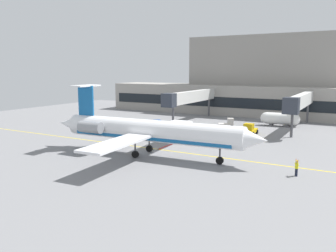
{
  "coord_description": "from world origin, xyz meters",
  "views": [
    {
      "loc": [
        24.61,
        -38.3,
        11.08
      ],
      "look_at": [
        0.35,
        4.61,
        3.0
      ],
      "focal_mm": 36.95,
      "sensor_mm": 36.0,
      "label": 1
    }
  ],
  "objects_px": {
    "regional_jet": "(147,131)",
    "marshaller": "(297,168)",
    "fuel_tank": "(280,119)",
    "belt_loader": "(228,123)",
    "baggage_tug": "(250,129)",
    "pushback_tractor": "(158,127)"
  },
  "relations": [
    {
      "from": "pushback_tractor",
      "to": "fuel_tank",
      "type": "relative_size",
      "value": 0.55
    },
    {
      "from": "regional_jet",
      "to": "baggage_tug",
      "type": "bearing_deg",
      "value": 70.35
    },
    {
      "from": "regional_jet",
      "to": "pushback_tractor",
      "type": "xyz_separation_m",
      "value": [
        -7.95,
        15.76,
        -2.38
      ]
    },
    {
      "from": "regional_jet",
      "to": "belt_loader",
      "type": "height_order",
      "value": "regional_jet"
    },
    {
      "from": "belt_loader",
      "to": "pushback_tractor",
      "type": "bearing_deg",
      "value": -134.18
    },
    {
      "from": "regional_jet",
      "to": "fuel_tank",
      "type": "distance_m",
      "value": 34.33
    },
    {
      "from": "baggage_tug",
      "to": "fuel_tank",
      "type": "height_order",
      "value": "fuel_tank"
    },
    {
      "from": "pushback_tractor",
      "to": "belt_loader",
      "type": "bearing_deg",
      "value": 45.82
    },
    {
      "from": "regional_jet",
      "to": "baggage_tug",
      "type": "xyz_separation_m",
      "value": [
        7.44,
        20.83,
        -2.36
      ]
    },
    {
      "from": "fuel_tank",
      "to": "regional_jet",
      "type": "bearing_deg",
      "value": -106.9
    },
    {
      "from": "marshaller",
      "to": "regional_jet",
      "type": "bearing_deg",
      "value": -179.25
    },
    {
      "from": "baggage_tug",
      "to": "belt_loader",
      "type": "relative_size",
      "value": 1.07
    },
    {
      "from": "belt_loader",
      "to": "baggage_tug",
      "type": "bearing_deg",
      "value": -40.54
    },
    {
      "from": "baggage_tug",
      "to": "pushback_tractor",
      "type": "bearing_deg",
      "value": -161.79
    },
    {
      "from": "belt_loader",
      "to": "marshaller",
      "type": "distance_m",
      "value": 30.48
    },
    {
      "from": "baggage_tug",
      "to": "belt_loader",
      "type": "height_order",
      "value": "baggage_tug"
    },
    {
      "from": "regional_jet",
      "to": "baggage_tug",
      "type": "height_order",
      "value": "regional_jet"
    },
    {
      "from": "baggage_tug",
      "to": "marshaller",
      "type": "height_order",
      "value": "baggage_tug"
    },
    {
      "from": "fuel_tank",
      "to": "belt_loader",
      "type": "bearing_deg",
      "value": -139.31
    },
    {
      "from": "regional_jet",
      "to": "marshaller",
      "type": "distance_m",
      "value": 18.61
    },
    {
      "from": "regional_jet",
      "to": "belt_loader",
      "type": "distance_m",
      "value": 25.89
    },
    {
      "from": "regional_jet",
      "to": "marshaller",
      "type": "height_order",
      "value": "regional_jet"
    }
  ]
}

